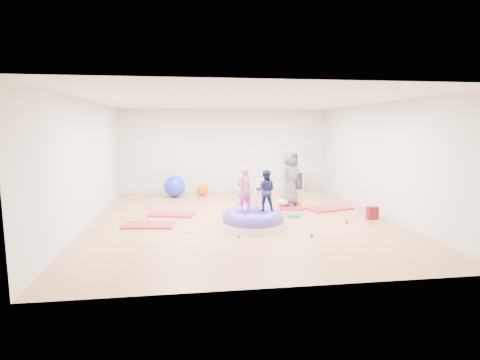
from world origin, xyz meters
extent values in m
cube|color=#996548|center=(0.00, 0.00, 0.00)|extent=(7.00, 8.00, 0.01)
cube|color=silver|center=(0.00, 0.00, 2.80)|extent=(7.00, 8.00, 0.01)
cube|color=beige|center=(0.00, 4.00, 1.40)|extent=(7.00, 0.01, 2.80)
cube|color=beige|center=(0.00, -4.00, 1.40)|extent=(7.00, 0.01, 2.80)
cube|color=beige|center=(-3.50, 0.00, 1.40)|extent=(0.01, 8.00, 2.80)
cube|color=beige|center=(3.50, 0.00, 1.40)|extent=(0.01, 8.00, 2.80)
cube|color=#CC2550|center=(-2.17, -0.44, 0.02)|extent=(1.18, 0.70, 0.05)
cube|color=#CC2550|center=(-1.69, 0.58, 0.02)|extent=(1.21, 0.83, 0.05)
cube|color=#CC2550|center=(0.43, 1.36, 0.02)|extent=(0.63, 1.19, 0.05)
cube|color=#CC2550|center=(2.48, 0.67, 0.03)|extent=(1.35, 0.95, 0.05)
cube|color=#CC2550|center=(1.55, 1.27, 0.03)|extent=(0.89, 1.38, 0.05)
cylinder|color=white|center=(0.14, -0.81, 0.08)|extent=(1.34, 1.34, 0.15)
torus|color=#5339C5|center=(0.14, -0.81, 0.22)|extent=(1.38, 1.38, 0.37)
ellipsoid|color=#5339C5|center=(0.14, -0.81, 0.13)|extent=(0.73, 0.73, 0.33)
imported|color=#CD548F|center=(-0.05, -0.72, 0.89)|extent=(0.42, 0.37, 0.97)
imported|color=#191F45|center=(0.41, -0.82, 0.86)|extent=(0.53, 0.46, 0.92)
imported|color=#57545F|center=(1.53, 1.19, 0.81)|extent=(0.87, 0.85, 1.51)
ellipsoid|color=#A0B6E9|center=(1.30, 1.06, 0.15)|extent=(0.35, 0.22, 0.20)
sphere|color=tan|center=(1.30, 0.90, 0.18)|extent=(0.16, 0.16, 0.16)
sphere|color=#BB2105|center=(2.33, -0.78, 0.03)|extent=(0.07, 0.07, 0.07)
sphere|color=yellow|center=(-1.84, 0.03, 0.03)|extent=(0.07, 0.07, 0.07)
sphere|color=#267B2A|center=(-0.29, -1.62, 0.03)|extent=(0.07, 0.07, 0.07)
sphere|color=#267B2A|center=(-2.08, -0.36, 0.03)|extent=(0.07, 0.07, 0.07)
sphere|color=#1A31D8|center=(1.18, -1.71, 0.03)|extent=(0.07, 0.07, 0.07)
sphere|color=#267B2A|center=(0.35, -0.61, 0.03)|extent=(0.07, 0.07, 0.07)
sphere|color=#BB2105|center=(-2.18, -0.39, 0.03)|extent=(0.07, 0.07, 0.07)
sphere|color=#1A31D8|center=(-1.70, 3.07, 0.34)|extent=(0.68, 0.68, 0.68)
sphere|color=#FE4200|center=(-0.83, 3.19, 0.19)|extent=(0.37, 0.37, 0.37)
cylinder|color=white|center=(0.85, 2.73, 0.30)|extent=(0.21, 0.22, 0.56)
cylinder|color=white|center=(0.85, 3.21, 0.30)|extent=(0.21, 0.22, 0.56)
cylinder|color=white|center=(1.38, 2.73, 0.30)|extent=(0.21, 0.22, 0.56)
cylinder|color=white|center=(1.38, 3.21, 0.30)|extent=(0.21, 0.22, 0.56)
cylinder|color=white|center=(1.12, 2.97, 0.55)|extent=(0.55, 0.03, 0.03)
sphere|color=#BB2105|center=(0.84, 2.97, 0.55)|extent=(0.07, 0.07, 0.07)
sphere|color=#1A31D8|center=(1.39, 2.97, 0.55)|extent=(0.07, 0.07, 0.07)
cube|color=white|center=(2.36, 3.80, 0.35)|extent=(0.69, 0.34, 0.69)
cube|color=black|center=(2.36, 3.64, 0.35)|extent=(0.60, 0.02, 0.60)
cube|color=white|center=(2.36, 3.75, 0.35)|extent=(0.02, 0.24, 0.61)
cube|color=white|center=(2.36, 3.75, 0.35)|extent=(0.61, 0.24, 0.02)
cylinder|color=#1E8876|center=(1.28, -0.03, 0.04)|extent=(0.34, 0.34, 0.07)
cube|color=#A50B11|center=(3.10, -0.51, 0.15)|extent=(0.28, 0.19, 0.30)
cylinder|color=yellow|center=(-1.30, -1.05, 0.01)|extent=(0.19, 0.19, 0.03)
camera|label=1|loc=(-1.27, -8.77, 2.19)|focal=28.00mm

